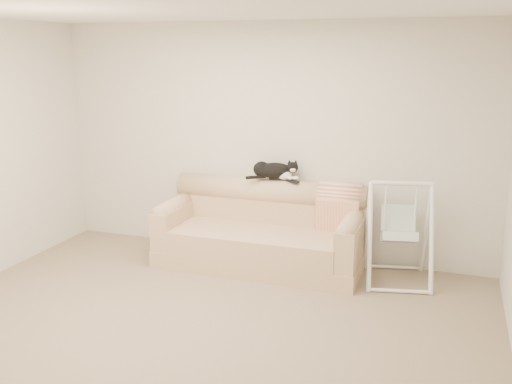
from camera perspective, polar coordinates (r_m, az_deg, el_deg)
ground_plane at (r=4.99m, az=-6.01°, el=-13.34°), size 5.00×5.00×0.00m
room_shell at (r=4.51m, az=-6.50°, el=4.19°), size 5.04×4.04×2.60m
sofa at (r=6.23m, az=0.59°, el=-4.12°), size 2.20×0.93×0.90m
remote_a at (r=6.29m, az=2.12°, el=1.32°), size 0.19×0.08×0.03m
remote_b at (r=6.19m, az=3.67°, el=1.08°), size 0.17×0.13×0.02m
tuxedo_cat at (r=6.26m, az=1.84°, el=2.18°), size 0.57×0.33×0.23m
throw_blanket at (r=6.14m, az=8.41°, el=-0.89°), size 0.45×0.38×0.58m
baby_swing at (r=5.90m, az=14.07°, el=-3.86°), size 0.76×0.80×1.05m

